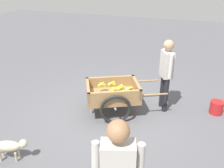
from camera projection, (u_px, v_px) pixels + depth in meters
name	position (u px, v px, depth m)	size (l,w,h in m)	color
ground_plane	(112.00, 118.00, 5.22)	(24.00, 24.00, 0.00)	#56565B
fruit_cart	(113.00, 94.00, 5.25)	(1.81, 1.44, 0.73)	#937047
vendor_person	(166.00, 70.00, 5.17)	(0.33, 0.53, 1.59)	black
dog	(10.00, 146.00, 3.97)	(0.65, 0.31, 0.40)	beige
plastic_bucket	(216.00, 107.00, 5.33)	(0.28, 0.28, 0.29)	#B21E1E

